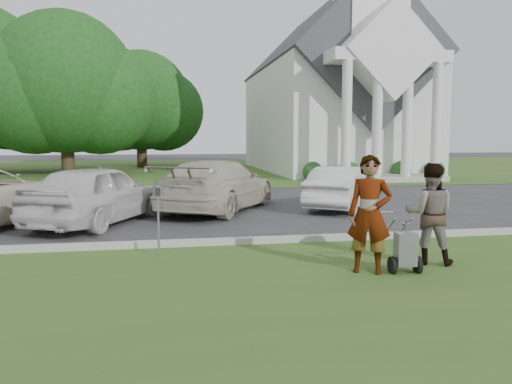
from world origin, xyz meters
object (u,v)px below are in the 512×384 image
object	(u,v)px
car_b	(97,194)
car_d	(343,187)
tree_left	(65,89)
church	(332,83)
person_left	(370,215)
parking_meter_near	(158,212)
striping_cart	(405,250)
person_right	(430,214)
car_c	(218,185)
tree_back	(141,105)

from	to	relation	value
car_b	car_d	size ratio (longest dim) A/B	1.14
tree_left	car_d	size ratio (longest dim) A/B	2.60
car_d	church	bearing A→B (deg)	-72.70
tree_left	person_left	bearing A→B (deg)	-69.11
tree_left	person_left	world-z (taller)	tree_left
tree_left	parking_meter_near	world-z (taller)	tree_left
church	parking_meter_near	size ratio (longest dim) A/B	17.91
striping_cart	parking_meter_near	bearing A→B (deg)	159.10
car_b	striping_cart	bearing A→B (deg)	158.08
person_right	car_c	world-z (taller)	person_right
tree_back	car_b	bearing A→B (deg)	-89.82
striping_cart	tree_left	bearing A→B (deg)	116.92
tree_back	car_d	world-z (taller)	tree_back
tree_left	car_c	xyz separation A→B (m)	(7.42, -16.38, -4.32)
person_left	parking_meter_near	size ratio (longest dim) A/B	1.46
tree_left	car_d	bearing A→B (deg)	-55.46
person_left	car_c	distance (m)	7.83
car_c	car_d	distance (m)	4.00
tree_left	person_right	xyz separation A→B (m)	(10.46, -23.61, -4.21)
tree_left	car_d	distance (m)	20.62
tree_left	car_c	bearing A→B (deg)	-65.63
parking_meter_near	car_d	size ratio (longest dim) A/B	0.33
church	parking_meter_near	world-z (taller)	church
church	tree_back	distance (m)	14.77
parking_meter_near	car_b	world-z (taller)	car_b
tree_back	parking_meter_near	distance (m)	30.49
car_d	person_right	bearing A→B (deg)	117.11
church	car_d	size ratio (longest dim) A/B	5.89
person_left	striping_cart	bearing A→B (deg)	13.90
person_right	parking_meter_near	world-z (taller)	person_right
car_b	car_d	world-z (taller)	car_b
striping_cart	person_right	size ratio (longest dim) A/B	0.57
striping_cart	car_d	size ratio (longest dim) A/B	0.25
church	tree_left	xyz separation A→B (m)	(-17.01, -1.13, -0.83)
person_left	tree_back	bearing A→B (deg)	126.37
car_b	car_c	size ratio (longest dim) A/B	0.86
car_b	person_right	bearing A→B (deg)	164.21
tree_left	car_c	world-z (taller)	tree_left
car_b	tree_back	bearing A→B (deg)	-65.52
parking_meter_near	person_left	bearing A→B (deg)	-27.75
parking_meter_near	car_b	bearing A→B (deg)	112.34
car_c	tree_back	bearing A→B (deg)	-53.35
tree_back	striping_cart	distance (m)	32.94
church	striping_cart	distance (m)	26.88
tree_left	car_d	xyz separation A→B (m)	(11.42, -16.59, -4.44)
tree_left	parking_meter_near	distance (m)	23.31
parking_meter_near	car_b	xyz separation A→B (m)	(-1.62, 3.95, -0.06)
striping_cart	person_left	world-z (taller)	person_left
church	person_left	size ratio (longest dim) A/B	12.30
parking_meter_near	car_c	distance (m)	6.06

